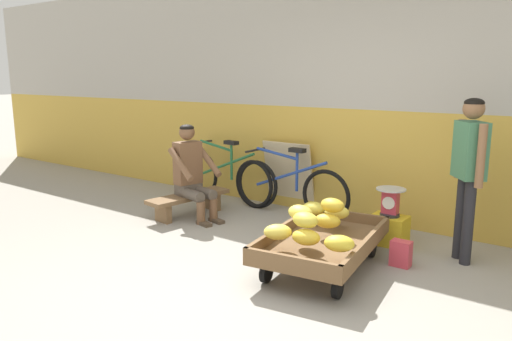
# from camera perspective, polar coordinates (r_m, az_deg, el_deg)

# --- Properties ---
(ground_plane) EXTENTS (80.00, 80.00, 0.00)m
(ground_plane) POSITION_cam_1_polar(r_m,az_deg,el_deg) (3.93, -2.65, -15.02)
(ground_plane) COLOR gray
(back_wall) EXTENTS (16.00, 0.30, 3.04)m
(back_wall) POSITION_cam_1_polar(r_m,az_deg,el_deg) (5.92, 14.16, 8.78)
(back_wall) COLOR gold
(back_wall) RESTS_ON ground
(banana_cart) EXTENTS (1.02, 1.54, 0.36)m
(banana_cart) POSITION_cam_1_polar(r_m,az_deg,el_deg) (4.47, 7.84, -8.45)
(banana_cart) COLOR brown
(banana_cart) RESTS_ON ground
(banana_pile) EXTENTS (0.94, 1.10, 0.26)m
(banana_pile) POSITION_cam_1_polar(r_m,az_deg,el_deg) (4.36, 7.01, -5.83)
(banana_pile) COLOR gold
(banana_pile) RESTS_ON banana_cart
(low_bench) EXTENTS (0.46, 1.13, 0.27)m
(low_bench) POSITION_cam_1_polar(r_m,az_deg,el_deg) (6.13, -7.87, -3.42)
(low_bench) COLOR brown
(low_bench) RESTS_ON ground
(vendor_seated) EXTENTS (0.73, 0.57, 1.14)m
(vendor_seated) POSITION_cam_1_polar(r_m,az_deg,el_deg) (5.97, -7.51, -0.17)
(vendor_seated) COLOR brown
(vendor_seated) RESTS_ON ground
(plastic_crate) EXTENTS (0.36, 0.28, 0.30)m
(plastic_crate) POSITION_cam_1_polar(r_m,az_deg,el_deg) (5.27, 15.27, -6.72)
(plastic_crate) COLOR gold
(plastic_crate) RESTS_ON ground
(weighing_scale) EXTENTS (0.30, 0.30, 0.29)m
(weighing_scale) POSITION_cam_1_polar(r_m,az_deg,el_deg) (5.19, 15.44, -3.54)
(weighing_scale) COLOR #28282D
(weighing_scale) RESTS_ON plastic_crate
(bicycle_near_left) EXTENTS (1.66, 0.48, 0.86)m
(bicycle_near_left) POSITION_cam_1_polar(r_m,az_deg,el_deg) (6.73, -3.50, -0.67)
(bicycle_near_left) COLOR black
(bicycle_near_left) RESTS_ON ground
(bicycle_far_left) EXTENTS (1.66, 0.48, 0.86)m
(bicycle_far_left) POSITION_cam_1_polar(r_m,az_deg,el_deg) (6.08, 3.95, -1.98)
(bicycle_far_left) COLOR black
(bicycle_far_left) RESTS_ON ground
(sign_board) EXTENTS (0.70, 0.21, 0.88)m
(sign_board) POSITION_cam_1_polar(r_m,az_deg,el_deg) (6.36, 3.88, -0.58)
(sign_board) COLOR #C6B289
(sign_board) RESTS_ON ground
(customer_adult) EXTENTS (0.35, 0.41, 1.53)m
(customer_adult) POSITION_cam_1_polar(r_m,az_deg,el_deg) (4.84, 23.67, 0.92)
(customer_adult) COLOR #232328
(customer_adult) RESTS_ON ground
(shopping_bag) EXTENTS (0.18, 0.12, 0.24)m
(shopping_bag) POSITION_cam_1_polar(r_m,az_deg,el_deg) (4.73, 16.58, -9.28)
(shopping_bag) COLOR #D13D4C
(shopping_bag) RESTS_ON ground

